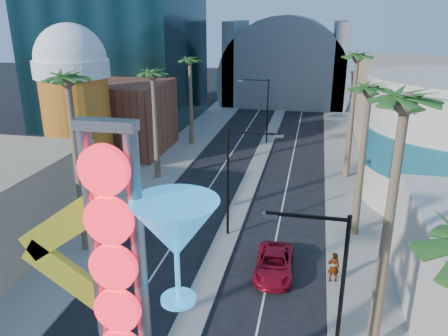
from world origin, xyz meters
TOP-DOWN VIEW (x-y plane):
  - sidewalk_west at (-9.50, 35.00)m, footprint 5.00×100.00m
  - sidewalk_east at (9.50, 35.00)m, footprint 5.00×100.00m
  - median at (0.00, 38.00)m, footprint 1.60×84.00m
  - brick_filler_west at (-16.00, 38.00)m, footprint 10.00×10.00m
  - filler_east at (16.00, 48.00)m, footprint 10.00×20.00m
  - beer_mug at (-17.00, 30.00)m, footprint 7.00×7.00m
  - canopy at (0.00, 72.00)m, footprint 22.00×16.00m
  - neon_sign at (0.82, 2.96)m, footprint 6.53×2.60m
  - streetlight_0 at (0.55, 20.00)m, footprint 3.79×0.25m
  - streetlight_1 at (-0.55, 44.00)m, footprint 3.79×0.25m
  - streetlight_2 at (6.72, 8.00)m, footprint 3.45×0.25m
  - palm_1 at (-9.00, 16.00)m, footprint 2.40×2.40m
  - palm_2 at (-9.00, 30.00)m, footprint 2.40×2.40m
  - palm_3 at (-9.00, 42.00)m, footprint 2.40×2.40m
  - palm_5 at (9.00, 10.00)m, footprint 2.40×2.40m
  - palm_6 at (9.00, 22.00)m, footprint 2.40×2.40m
  - palm_7 at (9.00, 34.00)m, footprint 2.40×2.40m
  - red_pickup at (3.79, 15.80)m, footprint 2.42×4.97m
  - pedestrian_a at (7.33, 15.44)m, footprint 0.77×0.57m
  - pedestrian_b at (11.47, 13.97)m, footprint 1.01×0.90m

SIDE VIEW (x-z plane):
  - sidewalk_west at x=-9.50m, z-range 0.00..0.15m
  - sidewalk_east at x=9.50m, z-range 0.00..0.15m
  - median at x=0.00m, z-range 0.00..0.15m
  - red_pickup at x=3.79m, z-range 0.00..1.36m
  - pedestrian_b at x=11.47m, z-range 0.15..1.89m
  - pedestrian_a at x=7.33m, z-range 0.15..2.09m
  - brick_filler_west at x=-16.00m, z-range 0.00..8.00m
  - canopy at x=0.00m, z-range -6.69..15.31m
  - streetlight_2 at x=6.72m, z-range 0.83..8.83m
  - streetlight_0 at x=0.55m, z-range 0.88..8.88m
  - streetlight_1 at x=-0.55m, z-range 0.88..8.88m
  - filler_east at x=16.00m, z-range 0.00..10.00m
  - neon_sign at x=0.82m, z-range 1.03..13.58m
  - beer_mug at x=-17.00m, z-range 0.59..15.09m
  - palm_2 at x=-9.00m, z-range 3.88..15.08m
  - palm_3 at x=-9.00m, z-range 3.88..15.08m
  - palm_6 at x=9.00m, z-range 4.08..15.78m
  - palm_1 at x=-9.00m, z-range 4.47..17.17m
  - palm_7 at x=9.00m, z-range 4.47..17.17m
  - palm_5 at x=9.00m, z-range 4.67..17.87m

